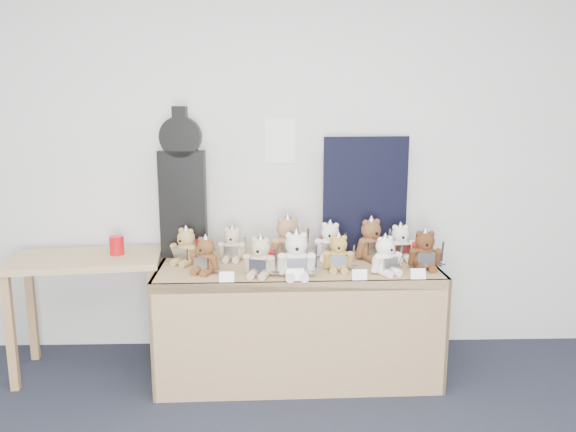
{
  "coord_description": "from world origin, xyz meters",
  "views": [
    {
      "loc": [
        -0.04,
        -1.4,
        1.72
      ],
      "look_at": [
        0.06,
        1.94,
        1.06
      ],
      "focal_mm": 35.0,
      "sensor_mm": 36.0,
      "label": 1
    }
  ],
  "objects_px": {
    "red_cup": "(117,245)",
    "teddy_back_right": "(371,241)",
    "teddy_front_far_left": "(206,257)",
    "teddy_front_far_right": "(385,257)",
    "display_table": "(298,292)",
    "guitar_case": "(182,185)",
    "teddy_back_left": "(232,245)",
    "side_table": "(87,276)",
    "teddy_back_far_left": "(186,248)",
    "teddy_back_centre_left": "(288,241)",
    "teddy_front_end": "(425,252)",
    "teddy_back_centre_right": "(330,242)",
    "teddy_front_left": "(261,258)",
    "teddy_back_end": "(400,244)",
    "teddy_front_centre": "(296,257)",
    "teddy_front_right": "(338,254)"
  },
  "relations": [
    {
      "from": "teddy_back_left",
      "to": "red_cup",
      "type": "bearing_deg",
      "value": -174.99
    },
    {
      "from": "teddy_front_right",
      "to": "display_table",
      "type": "bearing_deg",
      "value": 170.17
    },
    {
      "from": "teddy_back_left",
      "to": "teddy_back_right",
      "type": "distance_m",
      "value": 0.91
    },
    {
      "from": "teddy_front_far_left",
      "to": "teddy_front_far_right",
      "type": "xyz_separation_m",
      "value": [
        1.08,
        -0.05,
        0.0
      ]
    },
    {
      "from": "teddy_front_centre",
      "to": "teddy_back_right",
      "type": "relative_size",
      "value": 1.01
    },
    {
      "from": "teddy_back_right",
      "to": "guitar_case",
      "type": "bearing_deg",
      "value": 155.29
    },
    {
      "from": "display_table",
      "to": "teddy_front_end",
      "type": "distance_m",
      "value": 0.82
    },
    {
      "from": "display_table",
      "to": "teddy_back_end",
      "type": "relative_size",
      "value": 6.67
    },
    {
      "from": "teddy_front_left",
      "to": "teddy_back_end",
      "type": "relative_size",
      "value": 1.01
    },
    {
      "from": "teddy_back_right",
      "to": "teddy_back_far_left",
      "type": "relative_size",
      "value": 1.16
    },
    {
      "from": "guitar_case",
      "to": "teddy_back_end",
      "type": "xyz_separation_m",
      "value": [
        1.42,
        -0.11,
        -0.38
      ]
    },
    {
      "from": "teddy_back_end",
      "to": "display_table",
      "type": "bearing_deg",
      "value": -170.88
    },
    {
      "from": "teddy_front_end",
      "to": "teddy_back_far_left",
      "type": "relative_size",
      "value": 1.05
    },
    {
      "from": "teddy_front_far_left",
      "to": "teddy_front_left",
      "type": "distance_m",
      "value": 0.34
    },
    {
      "from": "teddy_back_far_left",
      "to": "teddy_front_left",
      "type": "bearing_deg",
      "value": -1.71
    },
    {
      "from": "red_cup",
      "to": "teddy_front_right",
      "type": "relative_size",
      "value": 0.48
    },
    {
      "from": "teddy_back_centre_left",
      "to": "teddy_back_far_left",
      "type": "height_order",
      "value": "teddy_back_centre_left"
    },
    {
      "from": "guitar_case",
      "to": "teddy_front_centre",
      "type": "bearing_deg",
      "value": -30.82
    },
    {
      "from": "display_table",
      "to": "teddy_front_left",
      "type": "xyz_separation_m",
      "value": [
        -0.23,
        -0.16,
        0.26
      ]
    },
    {
      "from": "side_table",
      "to": "teddy_back_far_left",
      "type": "xyz_separation_m",
      "value": [
        0.65,
        -0.03,
        0.19
      ]
    },
    {
      "from": "teddy_back_centre_right",
      "to": "display_table",
      "type": "bearing_deg",
      "value": -127.67
    },
    {
      "from": "side_table",
      "to": "teddy_front_far_left",
      "type": "height_order",
      "value": "teddy_front_far_left"
    },
    {
      "from": "teddy_front_far_right",
      "to": "teddy_back_far_left",
      "type": "height_order",
      "value": "teddy_back_far_left"
    },
    {
      "from": "teddy_back_far_left",
      "to": "guitar_case",
      "type": "bearing_deg",
      "value": 129.86
    },
    {
      "from": "side_table",
      "to": "teddy_back_far_left",
      "type": "distance_m",
      "value": 0.67
    },
    {
      "from": "teddy_front_far_left",
      "to": "display_table",
      "type": "bearing_deg",
      "value": 34.04
    },
    {
      "from": "red_cup",
      "to": "teddy_back_right",
      "type": "height_order",
      "value": "teddy_back_right"
    },
    {
      "from": "teddy_front_centre",
      "to": "teddy_back_left",
      "type": "distance_m",
      "value": 0.55
    },
    {
      "from": "guitar_case",
      "to": "teddy_front_far_left",
      "type": "xyz_separation_m",
      "value": [
        0.18,
        -0.37,
        -0.38
      ]
    },
    {
      "from": "display_table",
      "to": "teddy_front_far_left",
      "type": "bearing_deg",
      "value": -172.18
    },
    {
      "from": "teddy_front_far_left",
      "to": "teddy_front_far_right",
      "type": "height_order",
      "value": "teddy_front_far_right"
    },
    {
      "from": "display_table",
      "to": "teddy_front_centre",
      "type": "bearing_deg",
      "value": -97.37
    },
    {
      "from": "teddy_back_centre_right",
      "to": "teddy_front_centre",
      "type": "bearing_deg",
      "value": -112.09
    },
    {
      "from": "teddy_front_right",
      "to": "teddy_back_left",
      "type": "distance_m",
      "value": 0.71
    },
    {
      "from": "teddy_front_far_left",
      "to": "teddy_front_centre",
      "type": "relative_size",
      "value": 0.81
    },
    {
      "from": "teddy_front_end",
      "to": "teddy_back_centre_right",
      "type": "xyz_separation_m",
      "value": [
        -0.56,
        0.25,
        0.0
      ]
    },
    {
      "from": "teddy_back_centre_left",
      "to": "teddy_back_right",
      "type": "bearing_deg",
      "value": -9.58
    },
    {
      "from": "teddy_front_far_left",
      "to": "teddy_front_centre",
      "type": "height_order",
      "value": "teddy_front_centre"
    },
    {
      "from": "display_table",
      "to": "teddy_back_right",
      "type": "bearing_deg",
      "value": 19.84
    },
    {
      "from": "guitar_case",
      "to": "teddy_back_centre_left",
      "type": "bearing_deg",
      "value": -8.04
    },
    {
      "from": "teddy_front_right",
      "to": "teddy_back_centre_right",
      "type": "xyz_separation_m",
      "value": [
        -0.02,
        0.26,
        0.01
      ]
    },
    {
      "from": "side_table",
      "to": "teddy_front_far_right",
      "type": "xyz_separation_m",
      "value": [
        1.87,
        -0.28,
        0.19
      ]
    },
    {
      "from": "teddy_front_right",
      "to": "teddy_front_far_right",
      "type": "xyz_separation_m",
      "value": [
        0.27,
        -0.08,
        0.0
      ]
    },
    {
      "from": "side_table",
      "to": "teddy_front_far_right",
      "type": "relative_size",
      "value": 3.76
    },
    {
      "from": "side_table",
      "to": "guitar_case",
      "type": "distance_m",
      "value": 0.85
    },
    {
      "from": "teddy_back_left",
      "to": "teddy_back_centre_left",
      "type": "distance_m",
      "value": 0.37
    },
    {
      "from": "teddy_front_right",
      "to": "teddy_front_far_right",
      "type": "relative_size",
      "value": 0.96
    },
    {
      "from": "teddy_front_far_left",
      "to": "teddy_back_left",
      "type": "xyz_separation_m",
      "value": [
        0.14,
        0.28,
        -0.0
      ]
    },
    {
      "from": "guitar_case",
      "to": "display_table",
      "type": "bearing_deg",
      "value": -18.35
    },
    {
      "from": "side_table",
      "to": "teddy_back_end",
      "type": "bearing_deg",
      "value": -6.18
    }
  ]
}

